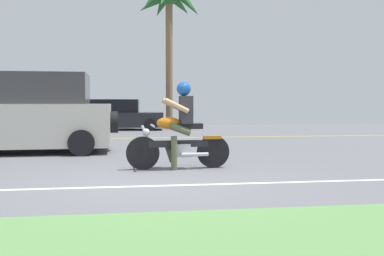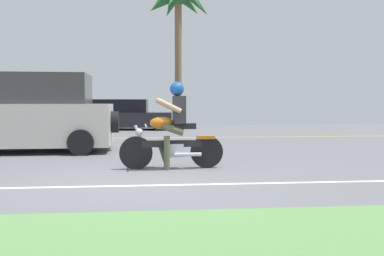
{
  "view_description": "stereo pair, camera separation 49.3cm",
  "coord_description": "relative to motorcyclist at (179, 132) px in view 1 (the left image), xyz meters",
  "views": [
    {
      "loc": [
        -0.39,
        -7.07,
        1.29
      ],
      "look_at": [
        1.27,
        4.42,
        0.62
      ],
      "focal_mm": 40.91,
      "sensor_mm": 36.0,
      "label": 1
    },
    {
      "loc": [
        0.1,
        -7.13,
        1.29
      ],
      "look_at": [
        1.27,
        4.42,
        0.62
      ],
      "focal_mm": 40.91,
      "sensor_mm": 36.0,
      "label": 2
    }
  ],
  "objects": [
    {
      "name": "lane_line_near",
      "position": [
        -0.58,
        -1.72,
        -0.71
      ],
      "size": [
        50.4,
        0.12,
        0.01
      ],
      "primitive_type": "cube",
      "color": "silver",
      "rests_on": "ground"
    },
    {
      "name": "parked_car_1",
      "position": [
        -1.57,
        12.64,
        -0.04
      ],
      "size": [
        4.41,
        2.19,
        1.45
      ],
      "color": "#232328",
      "rests_on": "ground"
    },
    {
      "name": "ground",
      "position": [
        -0.58,
        1.64,
        -0.74
      ],
      "size": [
        56.0,
        30.0,
        0.04
      ],
      "primitive_type": "cube",
      "color": "slate"
    },
    {
      "name": "palm_tree_0",
      "position": [
        1.09,
        13.99,
        5.46
      ],
      "size": [
        3.53,
        3.72,
        7.42
      ],
      "color": "brown",
      "rests_on": "ground"
    },
    {
      "name": "suv_nearby",
      "position": [
        -3.83,
        3.36,
        0.27
      ],
      "size": [
        5.05,
        2.35,
        2.04
      ],
      "color": "beige",
      "rests_on": "ground"
    },
    {
      "name": "motorcyclist",
      "position": [
        0.0,
        0.0,
        0.0
      ],
      "size": [
        2.03,
        0.66,
        1.7
      ],
      "color": "black",
      "rests_on": "ground"
    },
    {
      "name": "lane_line_far",
      "position": [
        -0.58,
        7.56,
        -0.71
      ],
      "size": [
        50.4,
        0.12,
        0.01
      ],
      "primitive_type": "cube",
      "color": "yellow",
      "rests_on": "ground"
    }
  ]
}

